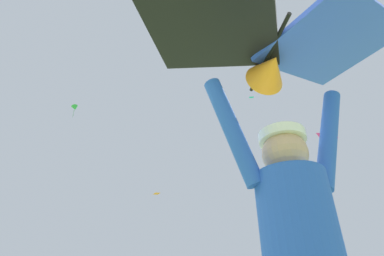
{
  "coord_description": "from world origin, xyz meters",
  "views": [
    {
      "loc": [
        -0.47,
        -1.65,
        0.78
      ],
      "look_at": [
        0.29,
        1.79,
        2.98
      ],
      "focal_mm": 29.0,
      "sensor_mm": 36.0,
      "label": 1
    }
  ],
  "objects_px": {
    "held_stunt_kite": "(271,45)",
    "distant_kite_teal_mid_left": "(251,97)",
    "distant_kite_green_mid_right": "(75,108)",
    "distant_kite_magenta_far_center": "(327,135)",
    "distant_kite_orange_low_right": "(157,193)"
  },
  "relations": [
    {
      "from": "distant_kite_teal_mid_left",
      "to": "distant_kite_green_mid_right",
      "type": "bearing_deg",
      "value": 166.41
    },
    {
      "from": "distant_kite_magenta_far_center",
      "to": "distant_kite_green_mid_right",
      "type": "relative_size",
      "value": 0.57
    },
    {
      "from": "held_stunt_kite",
      "to": "distant_kite_magenta_far_center",
      "type": "bearing_deg",
      "value": 49.9
    },
    {
      "from": "distant_kite_orange_low_right",
      "to": "distant_kite_magenta_far_center",
      "type": "xyz_separation_m",
      "value": [
        6.54,
        -17.81,
        -2.78
      ]
    },
    {
      "from": "held_stunt_kite",
      "to": "distant_kite_orange_low_right",
      "type": "height_order",
      "value": "distant_kite_orange_low_right"
    },
    {
      "from": "held_stunt_kite",
      "to": "distant_kite_teal_mid_left",
      "type": "bearing_deg",
      "value": 64.38
    },
    {
      "from": "held_stunt_kite",
      "to": "distant_kite_magenta_far_center",
      "type": "relative_size",
      "value": 1.94
    },
    {
      "from": "held_stunt_kite",
      "to": "distant_kite_green_mid_right",
      "type": "xyz_separation_m",
      "value": [
        -7.24,
        27.94,
        17.97
      ]
    },
    {
      "from": "held_stunt_kite",
      "to": "distant_kite_orange_low_right",
      "type": "relative_size",
      "value": 2.3
    },
    {
      "from": "held_stunt_kite",
      "to": "distant_kite_teal_mid_left",
      "type": "distance_m",
      "value": 32.3
    },
    {
      "from": "distant_kite_magenta_far_center",
      "to": "distant_kite_teal_mid_left",
      "type": "relative_size",
      "value": 1.5
    },
    {
      "from": "distant_kite_teal_mid_left",
      "to": "distant_kite_green_mid_right",
      "type": "xyz_separation_m",
      "value": [
        -18.49,
        4.47,
        -1.16
      ]
    },
    {
      "from": "held_stunt_kite",
      "to": "distant_kite_green_mid_right",
      "type": "bearing_deg",
      "value": 104.52
    },
    {
      "from": "held_stunt_kite",
      "to": "distant_kite_green_mid_right",
      "type": "distance_m",
      "value": 34.0
    },
    {
      "from": "held_stunt_kite",
      "to": "distant_kite_green_mid_right",
      "type": "height_order",
      "value": "distant_kite_green_mid_right"
    }
  ]
}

